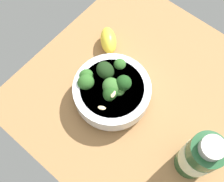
# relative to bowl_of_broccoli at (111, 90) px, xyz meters

# --- Properties ---
(ground_plane) EXTENTS (0.58, 0.58, 0.03)m
(ground_plane) POSITION_rel_bowl_of_broccoli_xyz_m (-0.06, 0.05, -0.06)
(ground_plane) COLOR #996D42
(bowl_of_broccoli) EXTENTS (0.19, 0.19, 0.10)m
(bowl_of_broccoli) POSITION_rel_bowl_of_broccoli_xyz_m (0.00, 0.00, 0.00)
(bowl_of_broccoli) COLOR white
(bowl_of_broccoli) RESTS_ON ground_plane
(lemon_wedge) EXTENTS (0.08, 0.09, 0.05)m
(lemon_wedge) POSITION_rel_bowl_of_broccoli_xyz_m (-0.11, -0.10, -0.02)
(lemon_wedge) COLOR yellow
(lemon_wedge) RESTS_ON ground_plane
(bottle_tall) EXTENTS (0.07, 0.07, 0.17)m
(bottle_tall) POSITION_rel_bowl_of_broccoli_xyz_m (0.01, 0.24, 0.03)
(bottle_tall) COLOR #194723
(bottle_tall) RESTS_ON ground_plane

